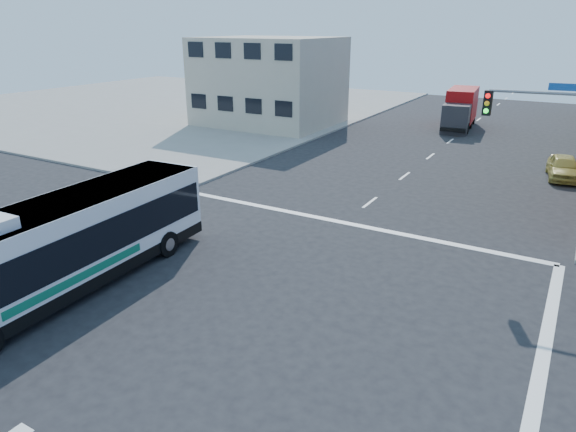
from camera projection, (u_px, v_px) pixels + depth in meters
The scene contains 7 objects.
ground at pixel (228, 311), 17.37m from camera, with size 120.00×120.00×0.00m, color black.
sidewalk_nw at pixel (166, 104), 62.11m from camera, with size 50.00×50.00×0.15m, color gray.
building_west at pixel (269, 82), 48.24m from camera, with size 12.06×10.06×8.00m.
signal_mast_ne at pixel (573, 137), 19.98m from camera, with size 7.91×1.13×8.07m.
transit_bus at pixel (61, 245), 18.05m from camera, with size 3.25×12.64×3.71m.
box_truck at pixel (460, 110), 47.23m from camera, with size 3.03×8.02×3.53m.
parked_car at pixel (563, 167), 32.02m from camera, with size 1.73×4.29×1.46m, color #B4A244.
Camera 1 is at (9.33, -12.09, 9.11)m, focal length 32.00 mm.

